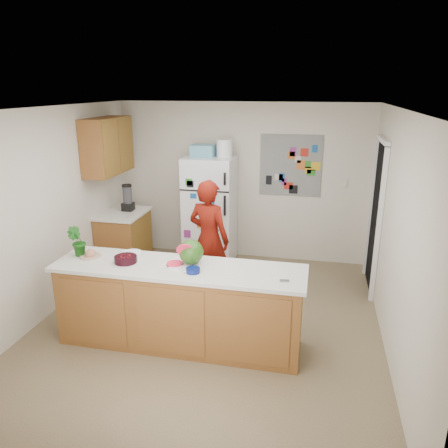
% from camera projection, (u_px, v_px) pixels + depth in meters
% --- Properties ---
extents(floor, '(4.00, 4.50, 0.02)m').
position_uv_depth(floor, '(209.00, 323.00, 5.28)').
color(floor, brown).
rests_on(floor, ground).
extents(wall_back, '(4.00, 0.02, 2.50)m').
position_uv_depth(wall_back, '(243.00, 182.00, 7.00)').
color(wall_back, beige).
rests_on(wall_back, ground).
extents(wall_left, '(0.02, 4.50, 2.50)m').
position_uv_depth(wall_left, '(48.00, 213.00, 5.31)').
color(wall_left, beige).
rests_on(wall_left, ground).
extents(wall_right, '(0.02, 4.50, 2.50)m').
position_uv_depth(wall_right, '(397.00, 236.00, 4.49)').
color(wall_right, beige).
rests_on(wall_right, ground).
extents(ceiling, '(4.00, 4.50, 0.02)m').
position_uv_depth(ceiling, '(207.00, 108.00, 4.52)').
color(ceiling, white).
rests_on(ceiling, wall_back).
extents(doorway, '(0.03, 0.85, 2.04)m').
position_uv_depth(doorway, '(376.00, 218.00, 5.92)').
color(doorway, black).
rests_on(doorway, ground).
extents(peninsula_base, '(2.60, 0.62, 0.88)m').
position_uv_depth(peninsula_base, '(180.00, 307.00, 4.72)').
color(peninsula_base, brown).
rests_on(peninsula_base, floor).
extents(peninsula_top, '(2.68, 0.70, 0.04)m').
position_uv_depth(peninsula_top, '(178.00, 268.00, 4.58)').
color(peninsula_top, silver).
rests_on(peninsula_top, peninsula_base).
extents(side_counter_base, '(0.60, 0.80, 0.86)m').
position_uv_depth(side_counter_base, '(124.00, 241.00, 6.75)').
color(side_counter_base, brown).
rests_on(side_counter_base, floor).
extents(side_counter_top, '(0.64, 0.84, 0.04)m').
position_uv_depth(side_counter_top, '(122.00, 213.00, 6.61)').
color(side_counter_top, silver).
rests_on(side_counter_top, side_counter_base).
extents(upper_cabinets, '(0.35, 1.00, 0.80)m').
position_uv_depth(upper_cabinets, '(108.00, 146.00, 6.28)').
color(upper_cabinets, brown).
rests_on(upper_cabinets, wall_left).
extents(refrigerator, '(0.75, 0.70, 1.70)m').
position_uv_depth(refrigerator, '(210.00, 211.00, 6.86)').
color(refrigerator, silver).
rests_on(refrigerator, floor).
extents(fridge_top_bin, '(0.35, 0.28, 0.18)m').
position_uv_depth(fridge_top_bin, '(203.00, 151.00, 6.60)').
color(fridge_top_bin, '#5999B2').
rests_on(fridge_top_bin, refrigerator).
extents(photo_collage, '(0.95, 0.01, 0.95)m').
position_uv_depth(photo_collage, '(291.00, 166.00, 6.74)').
color(photo_collage, slate).
rests_on(photo_collage, wall_back).
extents(person, '(0.67, 0.54, 1.60)m').
position_uv_depth(person, '(209.00, 239.00, 5.75)').
color(person, '#661108').
rests_on(person, floor).
extents(blender_appliance, '(0.14, 0.14, 0.38)m').
position_uv_depth(blender_appliance, '(128.00, 198.00, 6.64)').
color(blender_appliance, black).
rests_on(blender_appliance, side_counter_top).
extents(cutting_board, '(0.48, 0.41, 0.01)m').
position_uv_depth(cutting_board, '(185.00, 264.00, 4.61)').
color(cutting_board, silver).
rests_on(cutting_board, peninsula_top).
extents(watermelon, '(0.26, 0.26, 0.26)m').
position_uv_depth(watermelon, '(191.00, 252.00, 4.58)').
color(watermelon, '#255E19').
rests_on(watermelon, cutting_board).
extents(watermelon_slice, '(0.17, 0.17, 0.02)m').
position_uv_depth(watermelon_slice, '(175.00, 264.00, 4.58)').
color(watermelon_slice, '#BA2249').
rests_on(watermelon_slice, cutting_board).
extents(cherry_bowl, '(0.29, 0.29, 0.07)m').
position_uv_depth(cherry_bowl, '(126.00, 259.00, 4.67)').
color(cherry_bowl, black).
rests_on(cherry_bowl, peninsula_top).
extents(white_bowl, '(0.24, 0.24, 0.06)m').
position_uv_depth(white_bowl, '(132.00, 255.00, 4.81)').
color(white_bowl, silver).
rests_on(white_bowl, peninsula_top).
extents(cobalt_bowl, '(0.17, 0.17, 0.05)m').
position_uv_depth(cobalt_bowl, '(193.00, 270.00, 4.41)').
color(cobalt_bowl, '#091557').
rests_on(cobalt_bowl, peninsula_top).
extents(plate, '(0.29, 0.29, 0.02)m').
position_uv_depth(plate, '(91.00, 256.00, 4.82)').
color(plate, tan).
rests_on(plate, peninsula_top).
extents(paper_towel, '(0.19, 0.17, 0.02)m').
position_uv_depth(paper_towel, '(178.00, 268.00, 4.51)').
color(paper_towel, silver).
rests_on(paper_towel, peninsula_top).
extents(keys, '(0.10, 0.05, 0.01)m').
position_uv_depth(keys, '(284.00, 281.00, 4.22)').
color(keys, gray).
rests_on(keys, peninsula_top).
extents(potted_plant, '(0.23, 0.21, 0.34)m').
position_uv_depth(potted_plant, '(77.00, 242.00, 4.81)').
color(potted_plant, '#183C0E').
rests_on(potted_plant, peninsula_top).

